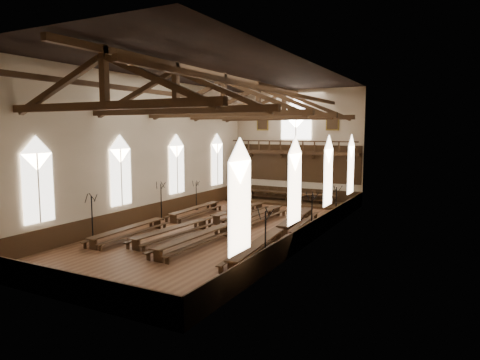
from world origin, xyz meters
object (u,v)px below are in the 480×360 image
object	(u,v)px
high_table	(290,194)
candelabrum_right_far	(336,209)
refectory_row_a	(165,219)
candelabrum_right_mid	(312,223)
candelabrum_left_far	(196,201)
dais	(290,202)
candelabrum_left_mid	(161,208)
refectory_row_c	(230,225)
candelabrum_left_near	(92,226)
candelabrum_right_near	(265,249)
refectory_row_b	(210,220)
refectory_row_d	(279,231)

from	to	relation	value
high_table	candelabrum_right_far	xyz separation A→B (m)	(5.45, -5.02, -0.09)
refectory_row_a	candelabrum_right_mid	size ratio (longest dim) A/B	5.03
candelabrum_left_far	candelabrum_right_mid	distance (m)	11.85
high_table	candelabrum_left_far	size ratio (longest dim) A/B	3.50
dais	high_table	distance (m)	0.75
candelabrum_right_far	high_table	bearing A→B (deg)	137.36
high_table	candelabrum_left_mid	world-z (taller)	candelabrum_left_mid
candelabrum_left_mid	high_table	bearing A→B (deg)	62.42
refectory_row_a	dais	bearing A→B (deg)	71.35
high_table	candelabrum_left_far	xyz separation A→B (m)	(-5.65, -6.31, -0.14)
refectory_row_a	refectory_row_c	distance (m)	4.94
candelabrum_left_near	candelabrum_left_far	world-z (taller)	candelabrum_left_near
refectory_row_c	candelabrum_left_mid	bearing A→B (deg)	167.88
candelabrum_right_near	candelabrum_right_far	world-z (taller)	candelabrum_right_near
candelabrum_left_far	candelabrum_right_near	distance (m)	15.55
refectory_row_b	dais	distance (m)	11.32
candelabrum_left_far	refectory_row_b	bearing A→B (deg)	-48.53
candelabrum_left_mid	candelabrum_right_mid	xyz separation A→B (m)	(11.10, 0.35, -0.01)
refectory_row_a	refectory_row_d	distance (m)	8.17
refectory_row_b	refectory_row_d	bearing A→B (deg)	-8.98
candelabrum_right_mid	candelabrum_left_near	bearing A→B (deg)	-148.65
candelabrum_left_far	refectory_row_d	bearing A→B (deg)	-30.81
refectory_row_c	refectory_row_d	distance (m)	3.24
refectory_row_a	refectory_row_b	size ratio (longest dim) A/B	0.98
dais	candelabrum_left_mid	world-z (taller)	candelabrum_left_mid
candelabrum_right_mid	candelabrum_right_far	xyz separation A→B (m)	(0.00, 5.44, -0.06)
refectory_row_b	high_table	size ratio (longest dim) A/B	1.69
refectory_row_a	high_table	bearing A→B (deg)	71.35
refectory_row_b	candelabrum_right_mid	distance (m)	6.80
refectory_row_c	candelabrum_left_far	distance (m)	8.72
candelabrum_left_near	candelabrum_right_mid	bearing A→B (deg)	31.35
high_table	candelabrum_right_near	bearing A→B (deg)	-72.41
candelabrum_left_mid	candelabrum_right_far	bearing A→B (deg)	27.53
high_table	candelabrum_right_near	xyz separation A→B (m)	(5.45, -17.20, 0.01)
high_table	candelabrum_left_mid	distance (m)	12.19
high_table	refectory_row_c	bearing A→B (deg)	-86.30
dais	high_table	xyz separation A→B (m)	(0.00, 0.00, 0.75)
refectory_row_d	dais	size ratio (longest dim) A/B	1.26
refectory_row_d	high_table	xyz separation A→B (m)	(-4.02, 12.08, 0.32)
candelabrum_right_near	candelabrum_right_far	distance (m)	12.18
refectory_row_c	candelabrum_right_mid	size ratio (longest dim) A/B	5.20
refectory_row_a	refectory_row_b	distance (m)	3.04
refectory_row_b	candelabrum_right_mid	bearing A→B (deg)	6.54
refectory_row_b	candelabrum_left_near	distance (m)	7.41
refectory_row_c	dais	bearing A→B (deg)	93.70
refectory_row_a	candelabrum_left_near	distance (m)	5.17
candelabrum_left_near	refectory_row_c	bearing A→B (deg)	38.02
dais	candelabrum_right_mid	size ratio (longest dim) A/B	4.20
high_table	candelabrum_right_near	distance (m)	18.04
candelabrum_left_mid	candelabrum_right_near	xyz separation A→B (m)	(11.10, -6.39, 0.02)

